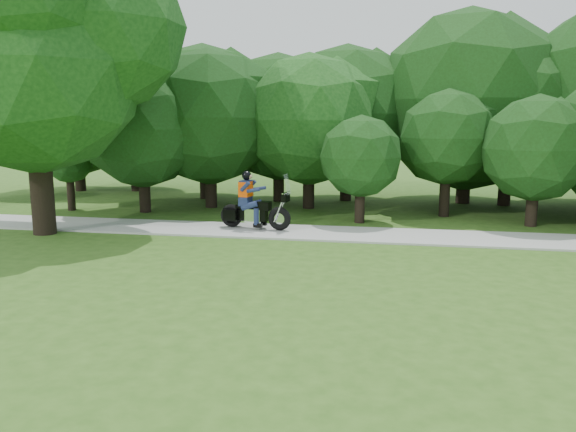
{
  "coord_description": "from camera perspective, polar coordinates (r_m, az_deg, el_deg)",
  "views": [
    {
      "loc": [
        -0.06,
        -8.72,
        3.48
      ],
      "look_at": [
        -2.36,
        3.59,
        1.31
      ],
      "focal_mm": 35.0,
      "sensor_mm": 36.0,
      "label": 1
    }
  ],
  "objects": [
    {
      "name": "ground",
      "position": [
        9.39,
        10.44,
        -12.09
      ],
      "size": [
        100.0,
        100.0,
        0.0
      ],
      "primitive_type": "plane",
      "color": "#2F5618",
      "rests_on": "ground"
    },
    {
      "name": "walkway",
      "position": [
        17.07,
        10.58,
        -1.98
      ],
      "size": [
        60.0,
        2.2,
        0.06
      ],
      "primitive_type": "cube",
      "color": "#A7A7A1",
      "rests_on": "ground"
    },
    {
      "name": "tree_line",
      "position": [
        23.34,
        11.5,
        10.11
      ],
      "size": [
        39.09,
        11.46,
        7.91
      ],
      "color": "black",
      "rests_on": "ground"
    },
    {
      "name": "big_tree_west",
      "position": [
        18.9,
        -24.15,
        15.93
      ],
      "size": [
        8.64,
        6.56,
        9.96
      ],
      "color": "black",
      "rests_on": "ground"
    },
    {
      "name": "touring_motorcycle",
      "position": [
        17.68,
        -3.81,
        0.85
      ],
      "size": [
        2.39,
        0.96,
        1.82
      ],
      "rotation": [
        0.0,
        0.0,
        -0.16
      ],
      "color": "black",
      "rests_on": "walkway"
    }
  ]
}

